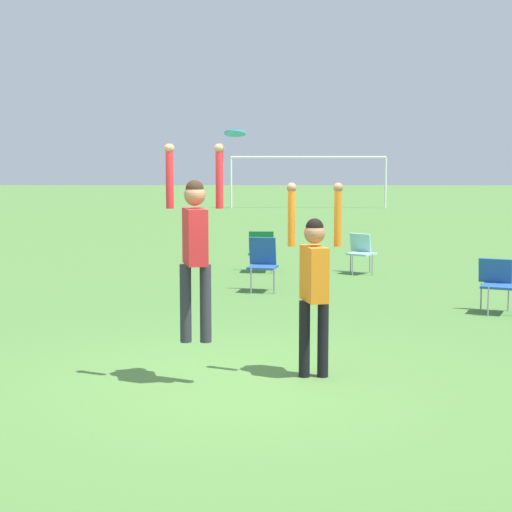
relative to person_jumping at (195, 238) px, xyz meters
The scene contains 9 objects.
ground_plane 1.57m from the person_jumping, ahead, with size 120.00×120.00×0.00m, color #4C7A38.
person_jumping is the anchor object (origin of this frame).
person_defending 1.35m from the person_jumping, 13.64° to the left, with size 0.60×0.48×2.10m.
frisbee 1.15m from the person_jumping, ahead, with size 0.22×0.22×0.07m.
camping_chair_0 6.04m from the person_jumping, 44.16° to the left, with size 0.65×0.70×0.81m.
camping_chair_1 6.31m from the person_jumping, 83.62° to the left, with size 0.57×0.62×0.95m.
camping_chair_2 8.95m from the person_jumping, 72.42° to the left, with size 0.65×0.72×0.80m.
camping_chair_3 8.84m from the person_jumping, 85.67° to the left, with size 0.54×0.58×0.83m.
soccer_goal 30.21m from the person_jumping, 84.79° to the left, with size 7.10×0.10×2.35m.
Camera 1 is at (0.35, -8.76, 2.38)m, focal length 60.00 mm.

